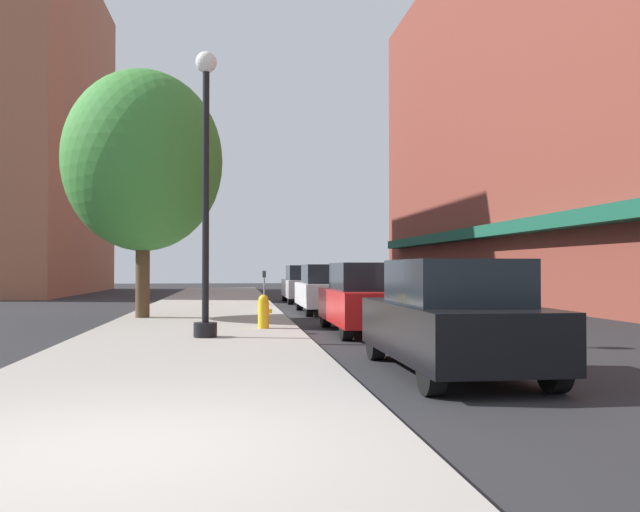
{
  "coord_description": "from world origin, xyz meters",
  "views": [
    {
      "loc": [
        0.86,
        -5.44,
        1.54
      ],
      "look_at": [
        4.49,
        22.81,
        2.05
      ],
      "focal_mm": 37.65,
      "sensor_mm": 36.0,
      "label": 1
    }
  ],
  "objects_px": {
    "parking_meter_near": "(264,283)",
    "car_white": "(327,289)",
    "lamppost": "(206,187)",
    "car_black": "(452,318)",
    "tree_near": "(143,161)",
    "car_silver": "(305,284)",
    "car_red": "(368,299)",
    "fire_hydrant": "(264,311)"
  },
  "relations": [
    {
      "from": "parking_meter_near",
      "to": "car_white",
      "type": "xyz_separation_m",
      "value": [
        1.95,
        -4.1,
        -0.14
      ]
    },
    {
      "from": "lamppost",
      "to": "car_black",
      "type": "height_order",
      "value": "lamppost"
    },
    {
      "from": "parking_meter_near",
      "to": "tree_near",
      "type": "bearing_deg",
      "value": -118.56
    },
    {
      "from": "car_black",
      "to": "car_silver",
      "type": "xyz_separation_m",
      "value": [
        0.0,
        20.36,
        0.0
      ]
    },
    {
      "from": "tree_near",
      "to": "car_silver",
      "type": "relative_size",
      "value": 1.66
    },
    {
      "from": "tree_near",
      "to": "car_silver",
      "type": "height_order",
      "value": "tree_near"
    },
    {
      "from": "parking_meter_near",
      "to": "car_red",
      "type": "relative_size",
      "value": 0.3
    },
    {
      "from": "tree_near",
      "to": "car_white",
      "type": "xyz_separation_m",
      "value": [
        5.75,
        2.88,
        -3.82
      ]
    },
    {
      "from": "parking_meter_near",
      "to": "car_red",
      "type": "bearing_deg",
      "value": -80.1
    },
    {
      "from": "fire_hydrant",
      "to": "lamppost",
      "type": "bearing_deg",
      "value": -124.17
    },
    {
      "from": "car_red",
      "to": "fire_hydrant",
      "type": "bearing_deg",
      "value": 174.25
    },
    {
      "from": "fire_hydrant",
      "to": "car_black",
      "type": "distance_m",
      "value": 6.9
    },
    {
      "from": "lamppost",
      "to": "car_white",
      "type": "height_order",
      "value": "lamppost"
    },
    {
      "from": "tree_near",
      "to": "lamppost",
      "type": "bearing_deg",
      "value": -70.74
    },
    {
      "from": "car_black",
      "to": "car_red",
      "type": "distance_m",
      "value": 6.18
    },
    {
      "from": "fire_hydrant",
      "to": "tree_near",
      "type": "distance_m",
      "value": 6.57
    },
    {
      "from": "lamppost",
      "to": "car_silver",
      "type": "height_order",
      "value": "lamppost"
    },
    {
      "from": "tree_near",
      "to": "parking_meter_near",
      "type": "bearing_deg",
      "value": 61.44
    },
    {
      "from": "fire_hydrant",
      "to": "car_black",
      "type": "xyz_separation_m",
      "value": [
        2.45,
        -6.45,
        0.29
      ]
    },
    {
      "from": "parking_meter_near",
      "to": "lamppost",
      "type": "bearing_deg",
      "value": -97.89
    },
    {
      "from": "fire_hydrant",
      "to": "car_silver",
      "type": "xyz_separation_m",
      "value": [
        2.45,
        13.91,
        0.29
      ]
    },
    {
      "from": "lamppost",
      "to": "parking_meter_near",
      "type": "xyz_separation_m",
      "value": [
        1.77,
        12.79,
        -2.25
      ]
    },
    {
      "from": "tree_near",
      "to": "fire_hydrant",
      "type": "bearing_deg",
      "value": -49.91
    },
    {
      "from": "lamppost",
      "to": "parking_meter_near",
      "type": "distance_m",
      "value": 13.1
    },
    {
      "from": "parking_meter_near",
      "to": "tree_near",
      "type": "height_order",
      "value": "tree_near"
    },
    {
      "from": "lamppost",
      "to": "car_silver",
      "type": "xyz_separation_m",
      "value": [
        3.72,
        15.79,
        -2.39
      ]
    },
    {
      "from": "lamppost",
      "to": "fire_hydrant",
      "type": "height_order",
      "value": "lamppost"
    },
    {
      "from": "car_white",
      "to": "parking_meter_near",
      "type": "bearing_deg",
      "value": 115.53
    },
    {
      "from": "fire_hydrant",
      "to": "car_white",
      "type": "bearing_deg",
      "value": 70.21
    },
    {
      "from": "lamppost",
      "to": "car_red",
      "type": "xyz_separation_m",
      "value": [
        3.72,
        1.62,
        -2.39
      ]
    },
    {
      "from": "car_black",
      "to": "car_silver",
      "type": "relative_size",
      "value": 1.0
    },
    {
      "from": "parking_meter_near",
      "to": "car_black",
      "type": "bearing_deg",
      "value": -83.59
    },
    {
      "from": "car_red",
      "to": "car_white",
      "type": "distance_m",
      "value": 7.07
    },
    {
      "from": "lamppost",
      "to": "car_black",
      "type": "distance_m",
      "value": 6.36
    },
    {
      "from": "lamppost",
      "to": "car_white",
      "type": "xyz_separation_m",
      "value": [
        3.72,
        8.68,
        -2.39
      ]
    },
    {
      "from": "parking_meter_near",
      "to": "tree_near",
      "type": "relative_size",
      "value": 0.18
    },
    {
      "from": "car_silver",
      "to": "fire_hydrant",
      "type": "bearing_deg",
      "value": -98.13
    },
    {
      "from": "fire_hydrant",
      "to": "car_red",
      "type": "height_order",
      "value": "car_red"
    },
    {
      "from": "car_black",
      "to": "lamppost",
      "type": "bearing_deg",
      "value": 128.77
    },
    {
      "from": "fire_hydrant",
      "to": "car_white",
      "type": "height_order",
      "value": "car_white"
    },
    {
      "from": "lamppost",
      "to": "tree_near",
      "type": "height_order",
      "value": "tree_near"
    },
    {
      "from": "parking_meter_near",
      "to": "car_black",
      "type": "distance_m",
      "value": 17.46
    }
  ]
}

